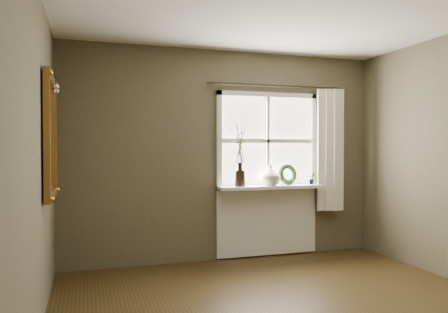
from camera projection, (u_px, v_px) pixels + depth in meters
wall_back at (225, 155)px, 5.48m from camera, size 4.00×0.10×2.60m
wall_left at (20, 163)px, 2.67m from camera, size 0.10×4.50×2.60m
window_frame at (267, 141)px, 5.58m from camera, size 1.36×0.06×1.24m
window_sill at (271, 187)px, 5.48m from camera, size 1.36×0.26×0.04m
window_apron at (267, 220)px, 5.60m from camera, size 1.36×0.04×0.88m
dark_jug at (240, 178)px, 5.36m from camera, size 0.16×0.16×0.20m
cream_vase at (271, 175)px, 5.48m from camera, size 0.32×0.32×0.26m
wreath at (288, 177)px, 5.60m from camera, size 0.29×0.16×0.28m
potted_plant_left at (243, 180)px, 5.37m from camera, size 0.09×0.07×0.15m
potted_plant_right at (312, 178)px, 5.66m from camera, size 0.09×0.07×0.15m
curtain at (329, 150)px, 5.74m from camera, size 0.36×0.12×1.59m
curtain_rod at (277, 86)px, 5.54m from camera, size 1.84×0.03×0.03m
gilt_mirror at (50, 137)px, 3.86m from camera, size 0.10×0.92×1.09m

